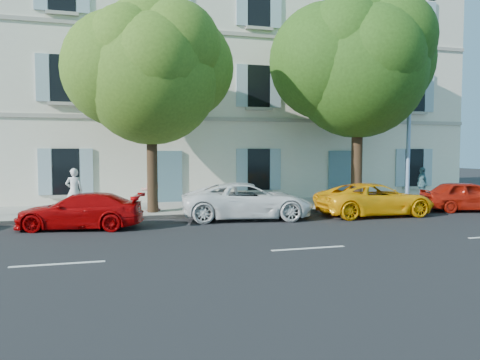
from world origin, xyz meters
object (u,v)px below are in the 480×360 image
object	(u,v)px
tree_left	(151,77)
pedestrian_b	(151,191)
pedestrian_a	(74,191)
street_lamp	(412,91)
pedestrian_c	(422,184)
tree_right	(358,70)
car_white_coupe	(248,201)
car_red_hatchback	(467,196)
car_yellow_supercar	(375,199)
car_red_coupe	(80,211)

from	to	relation	value
tree_left	pedestrian_b	bearing A→B (deg)	93.01
pedestrian_a	pedestrian_b	size ratio (longest dim) A/B	1.07
street_lamp	pedestrian_c	size ratio (longest dim) A/B	5.53
tree_left	tree_right	distance (m)	8.98
car_white_coupe	tree_left	xyz separation A→B (m)	(-3.27, 1.79, 4.62)
pedestrian_b	street_lamp	bearing A→B (deg)	177.26
pedestrian_a	pedestrian_c	distance (m)	15.33
car_red_hatchback	tree_left	size ratio (longest dim) A/B	0.46
car_white_coupe	car_red_hatchback	world-z (taller)	car_white_coupe
pedestrian_a	pedestrian_b	distance (m)	2.84
car_white_coupe	car_yellow_supercar	bearing A→B (deg)	-87.54
pedestrian_b	tree_left	bearing A→B (deg)	94.79
pedestrian_b	pedestrian_c	size ratio (longest dim) A/B	1.00
car_white_coupe	car_yellow_supercar	distance (m)	4.99
car_yellow_supercar	street_lamp	size ratio (longest dim) A/B	0.52
tree_left	pedestrian_a	bearing A→B (deg)	170.47
car_yellow_supercar	car_red_hatchback	xyz separation A→B (m)	(4.41, 0.12, 0.00)
car_yellow_supercar	street_lamp	world-z (taller)	street_lamp
car_red_coupe	tree_left	bearing A→B (deg)	146.02
car_red_hatchback	pedestrian_b	xyz separation A→B (m)	(-12.66, 2.61, 0.31)
pedestrian_b	car_yellow_supercar	bearing A→B (deg)	163.49
street_lamp	pedestrian_c	world-z (taller)	street_lamp
tree_left	tree_right	bearing A→B (deg)	2.03
street_lamp	car_yellow_supercar	bearing A→B (deg)	-147.60
car_white_coupe	pedestrian_a	distance (m)	6.54
car_yellow_supercar	pedestrian_c	distance (m)	5.06
car_white_coupe	car_yellow_supercar	size ratio (longest dim) A/B	1.06
car_red_coupe	pedestrian_b	world-z (taller)	pedestrian_b
pedestrian_a	car_red_coupe	bearing A→B (deg)	99.64
tree_left	pedestrian_a	xyz separation A→B (m)	(-2.86, 0.48, -4.28)
car_red_hatchback	car_yellow_supercar	bearing A→B (deg)	106.36
tree_left	pedestrian_a	distance (m)	5.17
street_lamp	pedestrian_c	distance (m)	4.47
car_red_coupe	tree_left	distance (m)	5.84
car_white_coupe	pedestrian_c	world-z (taller)	pedestrian_c
car_white_coupe	car_red_coupe	bearing A→B (deg)	104.19
car_red_coupe	tree_right	bearing A→B (deg)	116.04
car_red_coupe	street_lamp	bearing A→B (deg)	110.77
car_yellow_supercar	tree_left	size ratio (longest dim) A/B	0.57
pedestrian_c	tree_right	bearing A→B (deg)	104.99
tree_left	pedestrian_c	xyz separation A→B (m)	(12.47, 0.44, -4.34)
tree_left	pedestrian_c	bearing A→B (deg)	2.00
car_red_coupe	tree_right	size ratio (longest dim) A/B	0.43
pedestrian_a	pedestrian_c	world-z (taller)	pedestrian_a
car_yellow_supercar	street_lamp	xyz separation A→B (m)	(2.91, 1.84, 4.48)
car_red_coupe	car_red_hatchback	size ratio (longest dim) A/B	1.07
tree_left	street_lamp	world-z (taller)	street_lamp
car_yellow_supercar	pedestrian_b	xyz separation A→B (m)	(-8.25, 2.73, 0.31)
car_white_coupe	street_lamp	xyz separation A→B (m)	(7.87, 1.32, 4.44)
car_red_hatchback	pedestrian_b	bearing A→B (deg)	93.20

